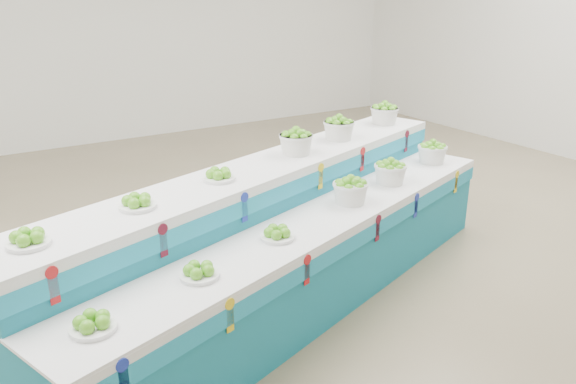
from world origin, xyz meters
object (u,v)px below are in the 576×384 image
object	(u,v)px
display_stand	(288,236)
basket_upper_right	(384,114)
plate_upper_mid	(137,201)
basket_lower_left	(350,190)

from	to	relation	value
display_stand	basket_upper_right	bearing A→B (deg)	8.40
plate_upper_mid	basket_upper_right	size ratio (longest dim) A/B	0.85
plate_upper_mid	basket_upper_right	bearing A→B (deg)	18.62
basket_lower_left	plate_upper_mid	xyz separation A→B (m)	(-1.67, 0.01, 0.24)
display_stand	basket_lower_left	distance (m)	0.60
basket_upper_right	plate_upper_mid	bearing A→B (deg)	-161.38
plate_upper_mid	display_stand	bearing A→B (deg)	5.28
display_stand	basket_lower_left	bearing A→B (deg)	-32.09
display_stand	plate_upper_mid	size ratio (longest dim) A/B	18.65
display_stand	basket_upper_right	world-z (taller)	basket_upper_right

